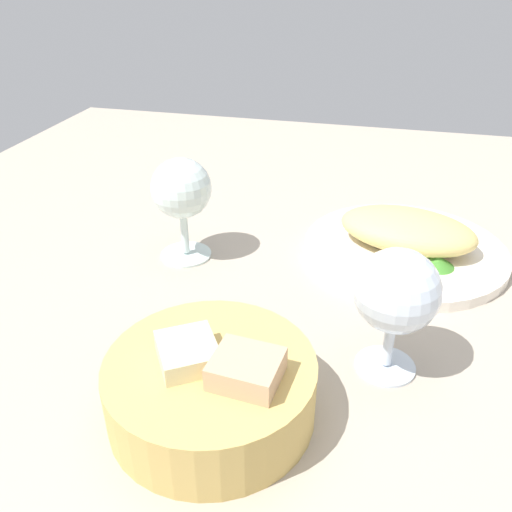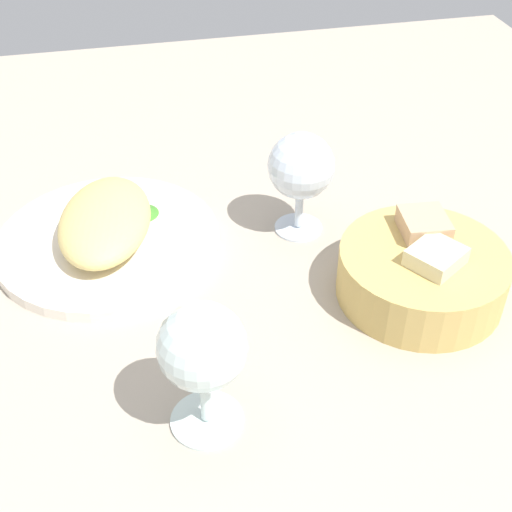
# 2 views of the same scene
# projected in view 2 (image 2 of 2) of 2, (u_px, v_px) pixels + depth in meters

# --- Properties ---
(ground_plane) EXTENTS (1.40, 1.40, 0.02)m
(ground_plane) POSITION_uv_depth(u_px,v_px,m) (222.00, 282.00, 0.79)
(ground_plane) COLOR #AD9F8D
(plate) EXTENTS (0.26, 0.26, 0.01)m
(plate) POSITION_uv_depth(u_px,v_px,m) (109.00, 241.00, 0.83)
(plate) COLOR white
(plate) RESTS_ON ground_plane
(omelette) EXTENTS (0.19, 0.14, 0.05)m
(omelette) POSITION_uv_depth(u_px,v_px,m) (105.00, 221.00, 0.81)
(omelette) COLOR #DFC472
(omelette) RESTS_ON plate
(lettuce_garnish) EXTENTS (0.04, 0.04, 0.01)m
(lettuce_garnish) POSITION_uv_depth(u_px,v_px,m) (141.00, 209.00, 0.85)
(lettuce_garnish) COLOR #3F862C
(lettuce_garnish) RESTS_ON plate
(bread_basket) EXTENTS (0.18, 0.18, 0.08)m
(bread_basket) POSITION_uv_depth(u_px,v_px,m) (422.00, 271.00, 0.75)
(bread_basket) COLOR tan
(bread_basket) RESTS_ON ground_plane
(wine_glass_near) EXTENTS (0.08, 0.08, 0.13)m
(wine_glass_near) POSITION_uv_depth(u_px,v_px,m) (202.00, 352.00, 0.57)
(wine_glass_near) COLOR silver
(wine_glass_near) RESTS_ON ground_plane
(wine_glass_far) EXTENTS (0.08, 0.08, 0.13)m
(wine_glass_far) POSITION_uv_depth(u_px,v_px,m) (301.00, 169.00, 0.80)
(wine_glass_far) COLOR silver
(wine_glass_far) RESTS_ON ground_plane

